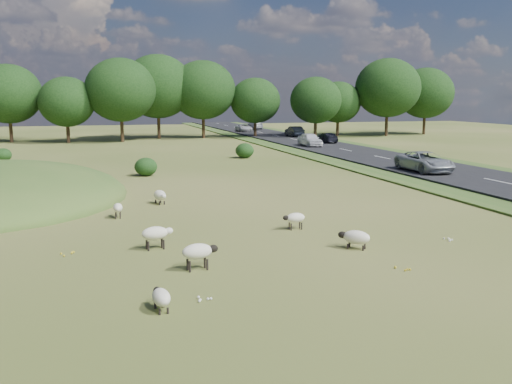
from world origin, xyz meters
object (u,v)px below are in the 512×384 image
sheep_5 (356,237)px  car_3 (326,138)px  sheep_2 (161,297)px  car_1 (294,131)px  sheep_6 (156,233)px  sheep_4 (198,252)px  car_6 (425,162)px  sheep_3 (160,195)px  sheep_0 (295,218)px  car_7 (244,128)px  sheep_1 (118,208)px  car_5 (255,125)px  car_2 (310,139)px

sheep_5 → car_3: size_ratio=0.28×
sheep_2 → car_1: size_ratio=0.25×
sheep_5 → sheep_6: bearing=26.1°
sheep_4 → car_6: size_ratio=0.24×
car_3 → sheep_4: bearing=62.3°
sheep_3 → sheep_6: bearing=-20.1°
sheep_4 → sheep_0: bearing=35.1°
car_1 → car_3: car_1 is taller
car_3 → car_7: (-3.80, 25.40, -0.01)m
car_1 → car_7: bearing=-74.6°
sheep_0 → car_7: bearing=-106.2°
sheep_1 → car_6: car_6 is taller
sheep_3 → sheep_4: size_ratio=1.05×
sheep_4 → sheep_6: size_ratio=1.02×
car_6 → car_1: bearing=84.5°
sheep_4 → car_6: 28.20m
sheep_3 → sheep_6: sheep_6 is taller
sheep_0 → sheep_2: bearing=46.8°
car_1 → car_5: size_ratio=0.87×
sheep_0 → sheep_6: bearing=11.6°
sheep_6 → car_5: bearing=62.0°
sheep_6 → car_3: (25.64, 43.73, 0.24)m
sheep_6 → car_1: car_1 is taller
sheep_2 → car_5: car_5 is taller
sheep_5 → car_3: bearing=-70.1°
sheep_5 → car_5: size_ratio=0.24×
car_1 → car_3: 11.62m
car_7 → sheep_1: bearing=-110.1°
sheep_4 → car_5: size_ratio=0.26×
sheep_3 → car_2: size_ratio=0.31×
car_3 → car_1: bearing=-90.0°
sheep_1 → sheep_2: size_ratio=0.92×
sheep_0 → car_3: car_3 is taller
car_1 → car_5: (0.00, 20.69, 0.01)m
car_1 → car_2: car_2 is taller
car_3 → sheep_5: bearing=68.3°
sheep_6 → car_1: (25.64, 55.35, 0.35)m
sheep_0 → sheep_1: bearing=-35.5°
sheep_2 → car_6: (22.42, 22.48, 0.61)m
car_3 → sheep_2: bearing=62.4°
car_2 → sheep_2: bearing=-115.9°
sheep_1 → car_1: 55.87m
sheep_1 → sheep_6: 6.43m
sheep_2 → sheep_5: 9.10m
sheep_4 → car_5: bearing=65.4°
sheep_5 → sheep_6: size_ratio=0.94×
sheep_0 → sheep_6: size_ratio=0.82×
sheep_6 → car_3: 50.69m
sheep_0 → sheep_3: bearing=-60.5°
sheep_2 → sheep_6: size_ratio=0.86×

